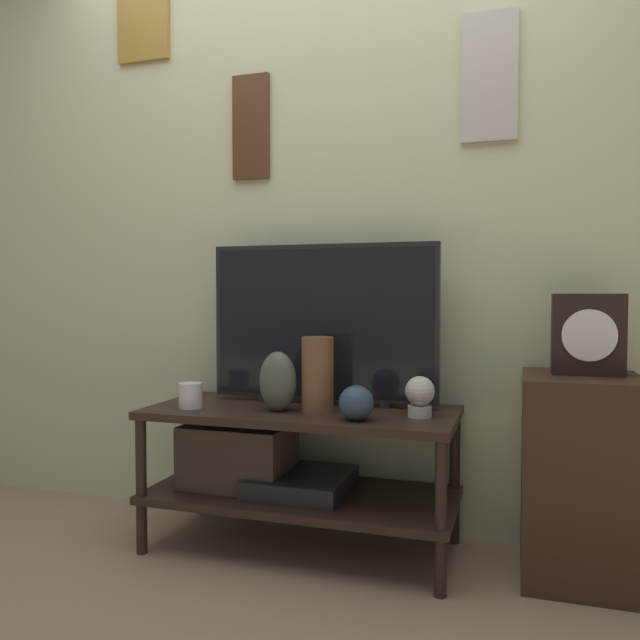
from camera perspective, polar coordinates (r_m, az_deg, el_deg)
ground_plane at (r=2.28m, az=-4.41°, el=-22.77°), size 12.00×12.00×0.00m
wall_back at (r=2.67m, az=0.49°, el=10.72°), size 6.40×0.08×2.70m
media_console at (r=2.46m, az=-3.87°, el=-12.52°), size 1.16×0.52×0.54m
television at (r=2.44m, az=0.25°, el=-0.22°), size 0.91×0.05×0.63m
vase_tall_ceramic at (r=2.30m, az=-0.22°, el=-5.00°), size 0.12×0.12×0.28m
vase_round_glass at (r=2.16m, az=3.34°, el=-7.57°), size 0.12×0.12×0.12m
vase_urn_stoneware at (r=2.32m, az=-3.87°, el=-5.63°), size 0.14×0.10×0.22m
candle_jar at (r=2.44m, az=-11.75°, el=-6.78°), size 0.09×0.09×0.10m
decorative_bust at (r=2.24m, az=9.12°, el=-6.79°), size 0.10×0.10×0.14m
side_table at (r=2.36m, az=22.69°, el=-13.11°), size 0.38×0.41×0.69m
mantel_clock at (r=2.31m, az=23.29°, el=-1.21°), size 0.23×0.11×0.28m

